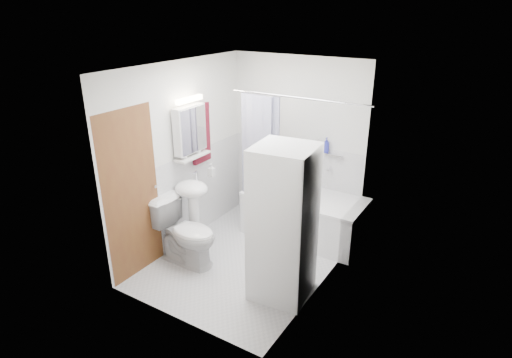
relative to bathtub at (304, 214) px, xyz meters
The scene contains 20 objects.
floor 1.04m from the bathtub, 110.23° to the right, with size 2.60×2.60×0.00m, color silver.
room_walls 1.51m from the bathtub, 110.23° to the right, with size 2.60×2.60×2.60m.
wainscot 0.76m from the bathtub, 118.41° to the right, with size 1.98×2.58×2.58m.
door 2.06m from the bathtub, 131.25° to the right, with size 0.05×2.00×2.00m.
bathtub is the anchor object (origin of this frame).
tub_spout 0.71m from the bathtub, 58.78° to the left, with size 0.04×0.04×0.12m, color silver.
curtain_rod 1.69m from the bathtub, 90.00° to the right, with size 0.02×0.02×1.81m, color silver.
shower_curtain 1.10m from the bathtub, 148.40° to the right, with size 0.55×0.02×1.45m.
sink 1.55m from the bathtub, 136.68° to the right, with size 0.44×0.37×1.04m.
medicine_cabinet 1.93m from the bathtub, 146.61° to the right, with size 0.13×0.50×0.71m.
shelf 1.71m from the bathtub, 146.29° to the right, with size 0.18×0.54×0.03m, color silver.
shower_caddy 0.90m from the bathtub, 52.00° to the left, with size 0.22×0.06×0.02m, color silver.
towel 1.78m from the bathtub, 155.96° to the right, with size 0.07×0.33×0.80m.
washer_dryer 1.41m from the bathtub, 75.04° to the right, with size 0.68×0.67×1.72m.
toilet 1.65m from the bathtub, 125.59° to the right, with size 0.46×0.83×0.81m, color white.
soap_pump 1.39m from the bathtub, 147.44° to the right, with size 0.08×0.17×0.08m, color gray.
shelf_bottle 1.81m from the bathtub, 141.72° to the right, with size 0.07×0.18×0.07m, color gray.
shelf_cup 1.69m from the bathtub, 150.34° to the right, with size 0.10×0.09×0.10m, color gray.
shampoo_a 0.94m from the bathtub, 88.05° to the left, with size 0.13×0.17×0.13m, color gray.
shampoo_b 0.93m from the bathtub, 67.75° to the left, with size 0.08×0.21×0.08m, color #282CA1.
Camera 1 is at (2.53, -3.89, 3.01)m, focal length 30.00 mm.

